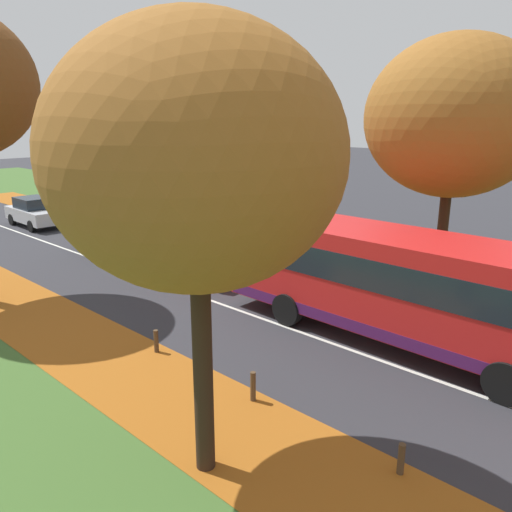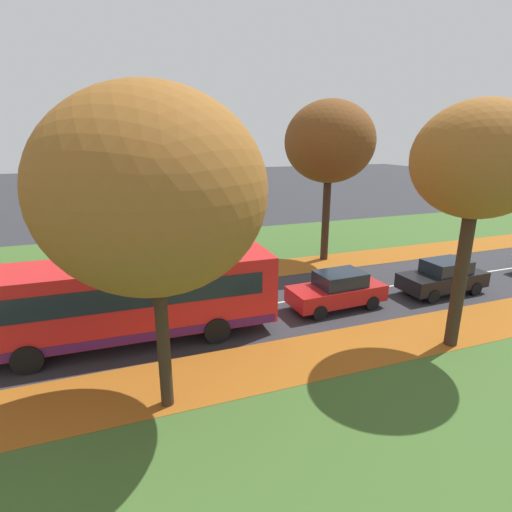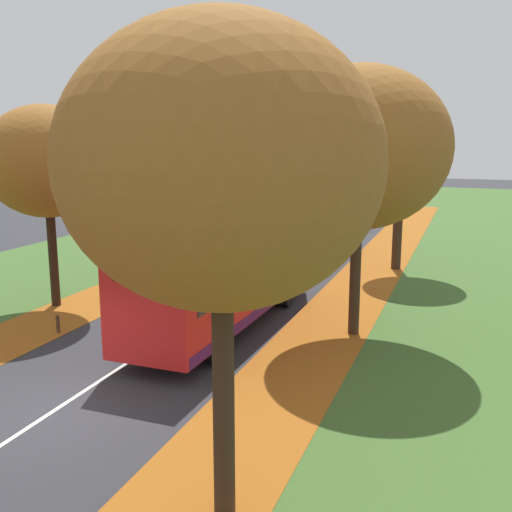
{
  "view_description": "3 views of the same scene",
  "coord_description": "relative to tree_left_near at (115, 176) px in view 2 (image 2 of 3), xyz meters",
  "views": [
    {
      "loc": [
        -10.53,
        1.67,
        5.92
      ],
      "look_at": [
        0.41,
        11.72,
        1.78
      ],
      "focal_mm": 35.0,
      "sensor_mm": 36.0,
      "label": 1
    },
    {
      "loc": [
        15.29,
        7.08,
        7.16
      ],
      "look_at": [
        -0.02,
        12.65,
        2.3
      ],
      "focal_mm": 28.0,
      "sensor_mm": 36.0,
      "label": 2
    },
    {
      "loc": [
        8.88,
        -10.43,
        6.35
      ],
      "look_at": [
        1.15,
        10.73,
        1.73
      ],
      "focal_mm": 42.0,
      "sensor_mm": 36.0,
      "label": 3
    }
  ],
  "objects": [
    {
      "name": "leaf_litter_right",
      "position": [
        10.23,
        6.64,
        -5.34
      ],
      "size": [
        2.8,
        60.0,
        0.0
      ],
      "primitive_type": "cube",
      "color": "#9E5619",
      "rests_on": "grass_verge_right"
    },
    {
      "name": "tree_right_mid",
      "position": [
        11.21,
        10.71,
        1.07
      ],
      "size": [
        4.13,
        4.13,
        8.34
      ],
      "color": "#382619",
      "rests_on": "ground"
    },
    {
      "name": "tree_left_mid",
      "position": [
        0.4,
        11.6,
        1.53
      ],
      "size": [
        5.09,
        5.09,
        9.21
      ],
      "color": "#382619",
      "rests_on": "ground"
    },
    {
      "name": "bollard_fifth",
      "position": [
        2.09,
        4.25,
        -5.04
      ],
      "size": [
        0.12,
        0.12,
        0.62
      ],
      "primitive_type": "cylinder",
      "color": "#4C3823",
      "rests_on": "ground"
    },
    {
      "name": "leaf_litter_left",
      "position": [
        1.03,
        6.64,
        -5.34
      ],
      "size": [
        2.8,
        60.0,
        0.0
      ],
      "primitive_type": "cube",
      "color": "#9E5619",
      "rests_on": "grass_verge_left"
    },
    {
      "name": "tree_left_near",
      "position": [
        0.0,
        0.0,
        0.0
      ],
      "size": [
        4.48,
        4.48,
        7.38
      ],
      "color": "black",
      "rests_on": "ground"
    },
    {
      "name": "grass_verge_left",
      "position": [
        -3.57,
        12.64,
        -5.35
      ],
      "size": [
        12.0,
        90.0,
        0.01
      ],
      "primitive_type": "cube",
      "color": "#3D6028",
      "rests_on": "ground"
    },
    {
      "name": "bollard_fourth",
      "position": [
        2.1,
        0.82,
        -5.01
      ],
      "size": [
        0.12,
        0.12,
        0.68
      ],
      "primitive_type": "cylinder",
      "color": "#4C3823",
      "rests_on": "ground"
    },
    {
      "name": "tree_right_near",
      "position": [
        11.13,
        0.65,
        0.56
      ],
      "size": [
        5.53,
        5.53,
        8.41
      ],
      "color": "#382619",
      "rests_on": "ground"
    },
    {
      "name": "road_centre_line",
      "position": [
        5.63,
        12.64,
        -5.35
      ],
      "size": [
        0.12,
        80.0,
        0.01
      ],
      "primitive_type": "cube",
      "color": "silver",
      "rests_on": "ground"
    },
    {
      "name": "car_black_following",
      "position": [
        7.22,
        14.15,
        -4.54
      ],
      "size": [
        1.89,
        4.25,
        1.62
      ],
      "color": "black",
      "rests_on": "ground"
    },
    {
      "name": "bus",
      "position": [
        6.94,
        -0.01,
        -3.65
      ],
      "size": [
        2.82,
        10.45,
        2.98
      ],
      "color": "red",
      "rests_on": "ground"
    },
    {
      "name": "car_red_lead",
      "position": [
        6.99,
        8.54,
        -4.54
      ],
      "size": [
        1.93,
        4.27,
        1.62
      ],
      "color": "#B21919",
      "rests_on": "ground"
    },
    {
      "name": "bollard_third",
      "position": [
        2.13,
        -2.61,
        -5.06
      ],
      "size": [
        0.12,
        0.12,
        0.59
      ],
      "primitive_type": "cylinder",
      "color": "#4C3823",
      "rests_on": "ground"
    }
  ]
}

